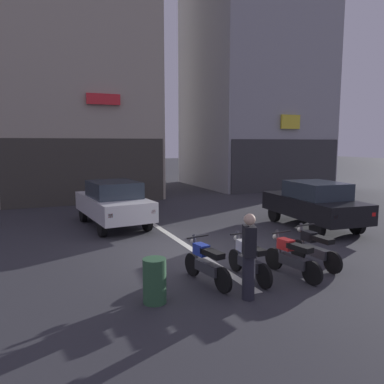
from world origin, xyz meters
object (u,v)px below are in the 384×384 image
(motorcycle_red_row_centre, at_px, (292,257))
(trash_bin, at_px, (155,281))
(car_white_crossing_near, at_px, (113,202))
(motorcycle_blue_row_leftmost, at_px, (206,263))
(car_black_parked_kerbside, at_px, (314,203))
(motorcycle_white_row_left_mid, at_px, (249,259))
(motorcycle_black_row_right_mid, at_px, (314,248))
(person_by_motorcycles, at_px, (249,256))

(motorcycle_red_row_centre, relative_size, trash_bin, 1.96)
(car_white_crossing_near, bearing_deg, motorcycle_blue_row_leftmost, -83.87)
(car_black_parked_kerbside, distance_m, motorcycle_white_row_left_mid, 5.90)
(motorcycle_red_row_centre, relative_size, motorcycle_black_row_right_mid, 1.00)
(trash_bin, bearing_deg, motorcycle_black_row_right_mid, 6.29)
(motorcycle_blue_row_leftmost, distance_m, motorcycle_white_row_left_mid, 0.98)
(motorcycle_red_row_centre, distance_m, person_by_motorcycles, 1.72)
(car_white_crossing_near, distance_m, motorcycle_blue_row_leftmost, 6.35)
(car_white_crossing_near, relative_size, motorcycle_white_row_left_mid, 2.55)
(car_black_parked_kerbside, bearing_deg, motorcycle_black_row_right_mid, -131.08)
(motorcycle_white_row_left_mid, xyz_separation_m, motorcycle_black_row_right_mid, (1.94, 0.11, 0.00))
(person_by_motorcycles, distance_m, trash_bin, 1.84)
(motorcycle_black_row_right_mid, height_order, person_by_motorcycles, person_by_motorcycles)
(car_white_crossing_near, distance_m, motorcycle_red_row_centre, 7.18)
(car_white_crossing_near, bearing_deg, person_by_motorcycles, -81.68)
(motorcycle_white_row_left_mid, height_order, trash_bin, motorcycle_white_row_left_mid)
(car_white_crossing_near, height_order, car_black_parked_kerbside, same)
(motorcycle_blue_row_leftmost, height_order, motorcycle_black_row_right_mid, same)
(car_black_parked_kerbside, xyz_separation_m, motorcycle_white_row_left_mid, (-4.80, -3.40, -0.43))
(car_black_parked_kerbside, height_order, trash_bin, car_black_parked_kerbside)
(motorcycle_blue_row_leftmost, distance_m, motorcycle_black_row_right_mid, 2.91)
(car_white_crossing_near, distance_m, motorcycle_white_row_left_mid, 6.64)
(car_white_crossing_near, distance_m, motorcycle_black_row_right_mid, 7.27)
(car_black_parked_kerbside, relative_size, motorcycle_black_row_right_mid, 2.54)
(motorcycle_blue_row_leftmost, bearing_deg, motorcycle_black_row_right_mid, -0.24)
(car_white_crossing_near, relative_size, motorcycle_black_row_right_mid, 2.54)
(motorcycle_white_row_left_mid, bearing_deg, car_black_parked_kerbside, 35.30)
(motorcycle_red_row_centre, bearing_deg, person_by_motorcycles, -156.80)
(motorcycle_black_row_right_mid, bearing_deg, motorcycle_blue_row_leftmost, 179.76)
(car_black_parked_kerbside, relative_size, motorcycle_red_row_centre, 2.55)
(motorcycle_white_row_left_mid, distance_m, trash_bin, 2.30)
(person_by_motorcycles, bearing_deg, motorcycle_black_row_right_mid, 22.25)
(motorcycle_blue_row_leftmost, height_order, trash_bin, motorcycle_blue_row_leftmost)
(car_black_parked_kerbside, bearing_deg, motorcycle_white_row_left_mid, -144.70)
(motorcycle_black_row_right_mid, distance_m, person_by_motorcycles, 2.74)
(car_white_crossing_near, xyz_separation_m, motorcycle_black_row_right_mid, (3.58, -6.31, -0.43))
(motorcycle_blue_row_leftmost, relative_size, person_by_motorcycles, 0.99)
(motorcycle_white_row_left_mid, relative_size, trash_bin, 1.97)
(motorcycle_red_row_centre, bearing_deg, car_white_crossing_near, 111.38)
(trash_bin, bearing_deg, motorcycle_blue_row_leftmost, 20.11)
(motorcycle_red_row_centre, relative_size, person_by_motorcycles, 1.00)
(car_white_crossing_near, bearing_deg, trash_bin, -95.25)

